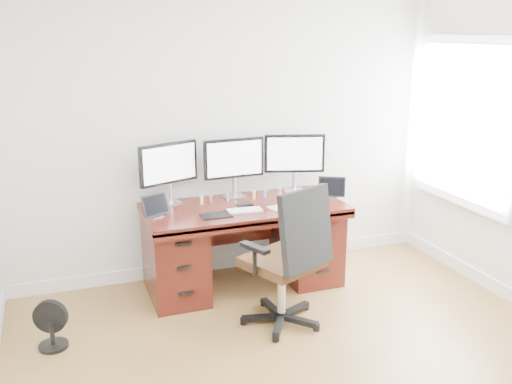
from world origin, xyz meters
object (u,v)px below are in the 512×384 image
object	(u,v)px
office_chair	(287,281)
monitor_center	(234,160)
floor_fan	(51,326)
keyboard	(245,210)
desk	(243,242)

from	to	relation	value
office_chair	monitor_center	xyz separation A→B (m)	(-0.08, 1.02, 0.72)
floor_fan	monitor_center	xyz separation A→B (m)	(1.61, 0.76, 0.91)
office_chair	floor_fan	distance (m)	1.73
office_chair	floor_fan	size ratio (longest dim) A/B	3.12
office_chair	monitor_center	bearing A→B (deg)	70.27
office_chair	monitor_center	distance (m)	1.25
monitor_center	keyboard	size ratio (longest dim) A/B	1.95
floor_fan	monitor_center	distance (m)	2.00
floor_fan	keyboard	distance (m)	1.71
desk	floor_fan	xyz separation A→B (m)	(-1.61, -0.52, -0.23)
desk	office_chair	distance (m)	0.79
monitor_center	keyboard	world-z (taller)	monitor_center
desk	floor_fan	world-z (taller)	desk
office_chair	keyboard	size ratio (longest dim) A/B	3.94
monitor_center	keyboard	xyz separation A→B (m)	(-0.05, -0.42, -0.33)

